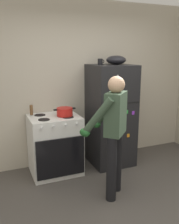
% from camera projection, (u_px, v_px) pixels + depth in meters
% --- Properties ---
extents(ground, '(8.00, 8.00, 0.00)m').
position_uv_depth(ground, '(139.00, 223.00, 2.83)').
color(ground, '#4C4742').
extents(kitchen_wall_back, '(6.00, 0.10, 2.70)m').
position_uv_depth(kitchen_wall_back, '(78.00, 84.00, 4.26)').
color(kitchen_wall_back, beige).
rests_on(kitchen_wall_back, ground).
extents(refrigerator, '(0.68, 0.72, 1.68)m').
position_uv_depth(refrigerator, '(111.00, 115.00, 4.20)').
color(refrigerator, black).
rests_on(refrigerator, ground).
extents(stove_range, '(0.76, 0.67, 0.93)m').
position_uv_depth(stove_range, '(55.00, 145.00, 3.91)').
color(stove_range, white).
rests_on(stove_range, ground).
extents(person_cook, '(0.64, 0.67, 1.60)m').
position_uv_depth(person_cook, '(113.00, 127.00, 3.18)').
color(person_cook, black).
rests_on(person_cook, ground).
extents(red_pot, '(0.34, 0.24, 0.12)m').
position_uv_depth(red_pot, '(65.00, 112.00, 3.81)').
color(red_pot, red).
rests_on(red_pot, stove_range).
extents(coffee_mug, '(0.11, 0.08, 0.10)m').
position_uv_depth(coffee_mug, '(100.00, 62.00, 3.96)').
color(coffee_mug, black).
rests_on(coffee_mug, refrigerator).
extents(pepper_mill, '(0.05, 0.05, 0.15)m').
position_uv_depth(pepper_mill, '(31.00, 110.00, 3.86)').
color(pepper_mill, brown).
rests_on(pepper_mill, stove_range).
extents(mixing_bowl, '(0.32, 0.32, 0.14)m').
position_uv_depth(mixing_bowl, '(116.00, 60.00, 4.01)').
color(mixing_bowl, black).
rests_on(mixing_bowl, refrigerator).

